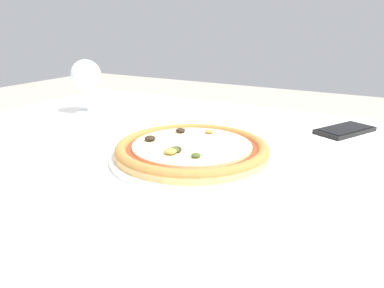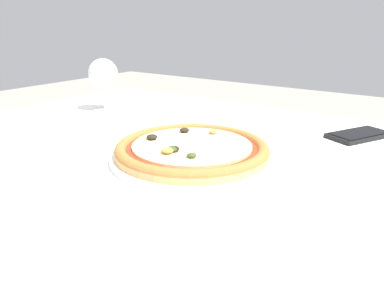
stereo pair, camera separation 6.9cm
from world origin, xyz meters
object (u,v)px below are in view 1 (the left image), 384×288
(wine_glass_far_left, at_px, (86,76))
(cell_phone, at_px, (345,130))
(pizza_plate, at_px, (192,150))
(dining_table, at_px, (167,200))

(wine_glass_far_left, xyz_separation_m, cell_phone, (0.66, 0.14, -0.10))
(pizza_plate, bearing_deg, wine_glass_far_left, 157.19)
(dining_table, relative_size, cell_phone, 7.78)
(dining_table, height_order, cell_phone, cell_phone)
(dining_table, xyz_separation_m, cell_phone, (0.27, 0.35, 0.09))
(dining_table, height_order, pizza_plate, pizza_plate)
(pizza_plate, xyz_separation_m, cell_phone, (0.22, 0.33, -0.01))
(cell_phone, bearing_deg, wine_glass_far_left, -167.64)
(pizza_plate, distance_m, cell_phone, 0.40)
(wine_glass_far_left, bearing_deg, pizza_plate, -22.81)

